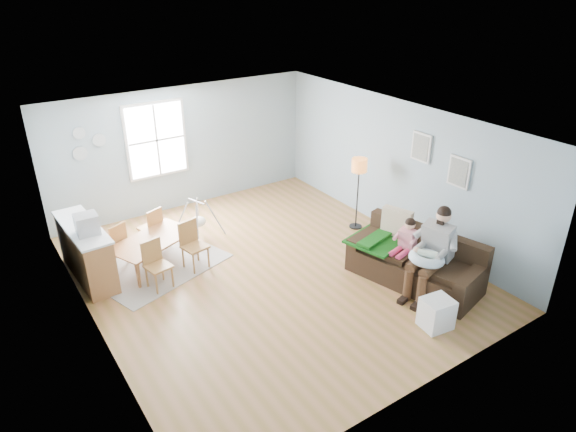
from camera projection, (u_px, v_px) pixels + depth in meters
room at (266, 142)px, 8.17m from camera, size 8.40×9.40×3.90m
window at (156, 140)px, 10.79m from camera, size 1.32×0.08×1.62m
pictures at (439, 159)px, 9.12m from camera, size 0.05×1.34×0.74m
wall_plates at (86, 143)px, 10.01m from camera, size 0.67×0.02×0.66m
sofa at (416, 264)px, 8.84m from camera, size 1.46×2.39×0.90m
green_throw at (378, 239)px, 9.12m from camera, size 1.20×1.09×0.04m
beige_pillow at (397, 223)px, 9.12m from camera, size 0.32×0.57×0.55m
father at (433, 250)px, 8.35m from camera, size 1.12×0.65×1.48m
nursing_pillow at (427, 258)px, 8.28m from camera, size 0.67×0.65×0.24m
infant at (425, 253)px, 8.26m from camera, size 0.28×0.38×0.14m
toddler at (406, 239)px, 8.72m from camera, size 0.60×0.38×0.89m
floor_lamp at (359, 171)px, 10.24m from camera, size 0.31×0.31×1.52m
storage_cube at (436, 313)px, 7.71m from camera, size 0.49×0.44×0.49m
rug at (157, 265)px, 9.42m from camera, size 2.68×2.33×0.01m
dining_table at (155, 252)px, 9.30m from camera, size 1.73×1.37×0.53m
chair_sw at (155, 262)px, 8.62m from camera, size 0.45×0.45×0.85m
chair_se at (192, 242)px, 9.18m from camera, size 0.47×0.47×0.89m
chair_nw at (116, 242)px, 9.25m from camera, size 0.50×0.50×0.83m
chair_ne at (152, 226)px, 9.82m from camera, size 0.48×0.48×0.83m
counter at (86, 251)px, 8.87m from camera, size 0.61×1.80×0.99m
monitor at (86, 224)px, 8.35m from camera, size 0.37×0.35×0.34m
baby_swing at (198, 221)px, 10.27m from camera, size 0.98×0.99×0.79m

